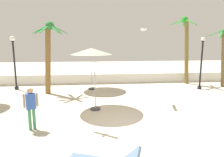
{
  "coord_description": "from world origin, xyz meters",
  "views": [
    {
      "loc": [
        -1.15,
        -8.11,
        3.4
      ],
      "look_at": [
        0.0,
        2.96,
        1.4
      ],
      "focal_mm": 32.47,
      "sensor_mm": 36.0,
      "label": 1
    }
  ],
  "objects_px": {
    "palm_tree_2": "(49,49)",
    "guest_2": "(31,104)",
    "seagull_1": "(143,30)",
    "patio_umbrella_1": "(91,52)",
    "palm_tree_0": "(222,49)",
    "palm_tree_1": "(186,43)",
    "lamp_post_1": "(201,61)",
    "patio_umbrella_3": "(95,65)",
    "lamp_post_0": "(14,57)"
  },
  "relations": [
    {
      "from": "lamp_post_0",
      "to": "seagull_1",
      "type": "xyz_separation_m",
      "value": [
        8.35,
        -3.79,
        1.73
      ]
    },
    {
      "from": "patio_umbrella_1",
      "to": "lamp_post_0",
      "type": "xyz_separation_m",
      "value": [
        -5.48,
        0.49,
        -0.38
      ]
    },
    {
      "from": "palm_tree_0",
      "to": "palm_tree_2",
      "type": "bearing_deg",
      "value": -176.2
    },
    {
      "from": "patio_umbrella_1",
      "to": "seagull_1",
      "type": "bearing_deg",
      "value": -49.03
    },
    {
      "from": "patio_umbrella_1",
      "to": "lamp_post_0",
      "type": "distance_m",
      "value": 5.51
    },
    {
      "from": "lamp_post_0",
      "to": "lamp_post_1",
      "type": "distance_m",
      "value": 13.4
    },
    {
      "from": "patio_umbrella_3",
      "to": "palm_tree_1",
      "type": "height_order",
      "value": "palm_tree_1"
    },
    {
      "from": "patio_umbrella_3",
      "to": "lamp_post_0",
      "type": "distance_m",
      "value": 7.58
    },
    {
      "from": "lamp_post_1",
      "to": "palm_tree_1",
      "type": "bearing_deg",
      "value": 96.7
    },
    {
      "from": "palm_tree_0",
      "to": "palm_tree_1",
      "type": "xyz_separation_m",
      "value": [
        -2.22,
        1.41,
        0.44
      ]
    },
    {
      "from": "palm_tree_2",
      "to": "lamp_post_1",
      "type": "distance_m",
      "value": 10.68
    },
    {
      "from": "patio_umbrella_3",
      "to": "patio_umbrella_1",
      "type": "bearing_deg",
      "value": 91.72
    },
    {
      "from": "palm_tree_0",
      "to": "guest_2",
      "type": "xyz_separation_m",
      "value": [
        -12.22,
        -6.66,
        -1.83
      ]
    },
    {
      "from": "palm_tree_1",
      "to": "patio_umbrella_3",
      "type": "bearing_deg",
      "value": -141.69
    },
    {
      "from": "palm_tree_0",
      "to": "seagull_1",
      "type": "xyz_separation_m",
      "value": [
        -6.97,
        -3.2,
        1.22
      ]
    },
    {
      "from": "patio_umbrella_1",
      "to": "patio_umbrella_3",
      "type": "relative_size",
      "value": 1.0
    },
    {
      "from": "palm_tree_0",
      "to": "palm_tree_1",
      "type": "height_order",
      "value": "palm_tree_1"
    },
    {
      "from": "patio_umbrella_3",
      "to": "palm_tree_2",
      "type": "bearing_deg",
      "value": 128.46
    },
    {
      "from": "patio_umbrella_3",
      "to": "palm_tree_1",
      "type": "bearing_deg",
      "value": 38.31
    },
    {
      "from": "palm_tree_2",
      "to": "lamp_post_1",
      "type": "bearing_deg",
      "value": 0.88
    },
    {
      "from": "patio_umbrella_1",
      "to": "patio_umbrella_3",
      "type": "xyz_separation_m",
      "value": [
        0.14,
        -4.6,
        -0.44
      ]
    },
    {
      "from": "palm_tree_0",
      "to": "palm_tree_2",
      "type": "height_order",
      "value": "palm_tree_2"
    },
    {
      "from": "patio_umbrella_1",
      "to": "lamp_post_1",
      "type": "bearing_deg",
      "value": -5.63
    },
    {
      "from": "patio_umbrella_1",
      "to": "lamp_post_0",
      "type": "relative_size",
      "value": 0.79
    },
    {
      "from": "palm_tree_0",
      "to": "lamp_post_1",
      "type": "height_order",
      "value": "palm_tree_0"
    },
    {
      "from": "palm_tree_2",
      "to": "palm_tree_1",
      "type": "bearing_deg",
      "value": 12.21
    },
    {
      "from": "patio_umbrella_3",
      "to": "palm_tree_2",
      "type": "height_order",
      "value": "palm_tree_2"
    },
    {
      "from": "patio_umbrella_3",
      "to": "lamp_post_1",
      "type": "height_order",
      "value": "lamp_post_1"
    },
    {
      "from": "palm_tree_1",
      "to": "palm_tree_2",
      "type": "height_order",
      "value": "palm_tree_1"
    },
    {
      "from": "palm_tree_2",
      "to": "seagull_1",
      "type": "relative_size",
      "value": 4.39
    },
    {
      "from": "palm_tree_2",
      "to": "seagull_1",
      "type": "xyz_separation_m",
      "value": [
        5.64,
        -2.37,
        1.15
      ]
    },
    {
      "from": "patio_umbrella_3",
      "to": "lamp_post_1",
      "type": "distance_m",
      "value": 8.63
    },
    {
      "from": "patio_umbrella_1",
      "to": "palm_tree_0",
      "type": "distance_m",
      "value": 9.84
    },
    {
      "from": "palm_tree_1",
      "to": "lamp_post_1",
      "type": "xyz_separation_m",
      "value": [
        0.24,
        -2.09,
        -1.27
      ]
    },
    {
      "from": "palm_tree_0",
      "to": "lamp_post_1",
      "type": "xyz_separation_m",
      "value": [
        -1.98,
        -0.67,
        -0.83
      ]
    },
    {
      "from": "lamp_post_0",
      "to": "seagull_1",
      "type": "bearing_deg",
      "value": -24.44
    },
    {
      "from": "patio_umbrella_1",
      "to": "palm_tree_1",
      "type": "height_order",
      "value": "palm_tree_1"
    },
    {
      "from": "palm_tree_0",
      "to": "lamp_post_0",
      "type": "distance_m",
      "value": 15.34
    },
    {
      "from": "lamp_post_0",
      "to": "lamp_post_1",
      "type": "xyz_separation_m",
      "value": [
        13.34,
        -1.26,
        -0.33
      ]
    },
    {
      "from": "guest_2",
      "to": "patio_umbrella_3",
      "type": "bearing_deg",
      "value": 40.7
    },
    {
      "from": "patio_umbrella_1",
      "to": "palm_tree_2",
      "type": "xyz_separation_m",
      "value": [
        -2.77,
        -0.94,
        0.2
      ]
    },
    {
      "from": "patio_umbrella_3",
      "to": "lamp_post_0",
      "type": "height_order",
      "value": "lamp_post_0"
    },
    {
      "from": "palm_tree_2",
      "to": "guest_2",
      "type": "xyz_separation_m",
      "value": [
        0.39,
        -5.83,
        -1.91
      ]
    },
    {
      "from": "patio_umbrella_3",
      "to": "guest_2",
      "type": "height_order",
      "value": "patio_umbrella_3"
    },
    {
      "from": "patio_umbrella_1",
      "to": "seagull_1",
      "type": "xyz_separation_m",
      "value": [
        2.87,
        -3.3,
        1.34
      ]
    },
    {
      "from": "palm_tree_1",
      "to": "guest_2",
      "type": "bearing_deg",
      "value": -141.07
    },
    {
      "from": "patio_umbrella_3",
      "to": "lamp_post_0",
      "type": "bearing_deg",
      "value": 137.8
    },
    {
      "from": "lamp_post_1",
      "to": "palm_tree_0",
      "type": "bearing_deg",
      "value": 18.84
    },
    {
      "from": "patio_umbrella_3",
      "to": "palm_tree_0",
      "type": "relative_size",
      "value": 0.7
    },
    {
      "from": "lamp_post_1",
      "to": "guest_2",
      "type": "relative_size",
      "value": 2.21
    }
  ]
}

